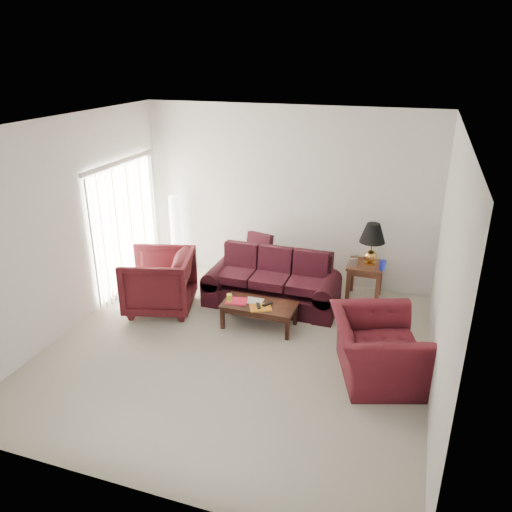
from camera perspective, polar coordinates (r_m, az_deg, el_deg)
The scene contains 19 objects.
floor at distance 6.93m, azimuth -2.27°, elevation -10.62°, with size 5.00×5.00×0.00m, color #B8B19D.
blinds at distance 8.54m, azimuth -14.63°, elevation 3.23°, with size 0.10×2.00×2.16m, color silver.
sofa at distance 7.87m, azimuth 1.80°, elevation -2.80°, with size 2.09×0.90×0.86m, color black, non-canonical shape.
throw_pillow at distance 8.47m, azimuth 0.38°, elevation 1.13°, with size 0.45×0.13×0.45m, color black.
end_table at distance 8.30m, azimuth 12.27°, elevation -2.86°, with size 0.56×0.56×0.61m, color #582F1E, non-canonical shape.
table_lamp at distance 8.08m, azimuth 13.09°, elevation 1.34°, with size 0.40×0.40×0.68m, color #C48C3D, non-canonical shape.
clock at distance 8.03m, azimuth 11.05°, elevation -0.74°, with size 0.13×0.05×0.13m, color silver.
blue_canister at distance 8.00m, azimuth 14.28°, elevation -1.03°, with size 0.10×0.10×0.15m, color #1C29BB.
picture_frame at distance 8.33m, azimuth 11.92°, elevation 0.14°, with size 0.12×0.02×0.15m, color white.
floor_lamp at distance 9.17m, azimuth -9.12°, elevation 2.59°, with size 0.23×0.23×1.43m, color white, non-canonical shape.
armchair_left at distance 7.88m, azimuth -11.03°, elevation -2.88°, with size 1.00×1.03×0.94m, color #3F0E13.
armchair_right at distance 6.40m, azimuth 13.63°, elevation -10.25°, with size 1.20×1.05×0.78m, color #481018.
coffee_table at distance 7.36m, azimuth 0.37°, elevation -6.77°, with size 1.07×0.53×0.37m, color black, non-canonical shape.
magazine_red at distance 7.34m, azimuth -2.23°, elevation -5.17°, with size 0.31×0.23×0.02m, color red.
magazine_white at distance 7.34m, azimuth -0.21°, elevation -5.14°, with size 0.26×0.19×0.01m, color silver.
magazine_orange at distance 7.16m, azimuth 0.53°, elevation -5.91°, with size 0.31×0.23×0.02m, color orange.
remote_a at distance 7.16m, azimuth 0.27°, elevation -5.70°, with size 0.05×0.16×0.02m, color black.
remote_b at distance 7.21m, azimuth 1.30°, elevation -5.51°, with size 0.05×0.17×0.02m, color black.
yellow_glass at distance 7.29m, azimuth -3.06°, elevation -4.85°, with size 0.08×0.08×0.13m, color gold.
Camera 1 is at (2.10, -5.43, 3.77)m, focal length 35.00 mm.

